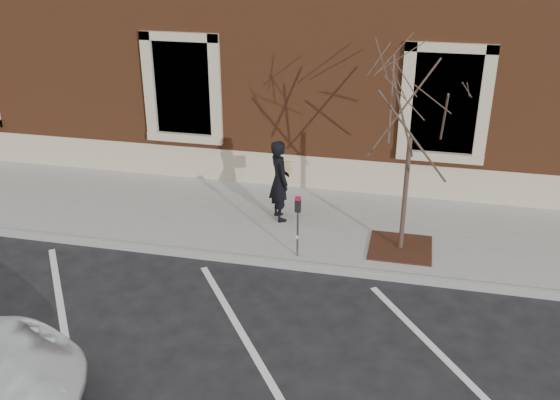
# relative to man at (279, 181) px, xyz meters

# --- Properties ---
(ground) EXTENTS (120.00, 120.00, 0.00)m
(ground) POSITION_rel_man_xyz_m (0.26, -1.72, -1.03)
(ground) COLOR #28282B
(ground) RESTS_ON ground
(sidewalk_near) EXTENTS (40.00, 3.50, 0.15)m
(sidewalk_near) POSITION_rel_man_xyz_m (0.26, 0.03, -0.95)
(sidewalk_near) COLOR #B2B0A7
(sidewalk_near) RESTS_ON ground
(curb_near) EXTENTS (40.00, 0.12, 0.15)m
(curb_near) POSITION_rel_man_xyz_m (0.26, -1.77, -0.95)
(curb_near) COLOR #9E9E99
(curb_near) RESTS_ON ground
(parking_stripes) EXTENTS (28.00, 4.40, 0.01)m
(parking_stripes) POSITION_rel_man_xyz_m (0.26, -3.92, -1.03)
(parking_stripes) COLOR silver
(parking_stripes) RESTS_ON ground
(building_civic) EXTENTS (40.00, 8.62, 8.00)m
(building_civic) POSITION_rel_man_xyz_m (0.26, 6.02, 2.97)
(building_civic) COLOR brown
(building_civic) RESTS_ON ground
(man) EXTENTS (0.69, 0.77, 1.76)m
(man) POSITION_rel_man_xyz_m (0.00, 0.00, 0.00)
(man) COLOR black
(man) RESTS_ON sidewalk_near
(parking_meter) EXTENTS (0.11, 0.09, 1.23)m
(parking_meter) POSITION_rel_man_xyz_m (0.69, -1.52, -0.02)
(parking_meter) COLOR #595B60
(parking_meter) RESTS_ON sidewalk_near
(tree_grate) EXTENTS (1.21, 1.21, 0.03)m
(tree_grate) POSITION_rel_man_xyz_m (2.61, -0.80, -0.86)
(tree_grate) COLOR #432515
(tree_grate) RESTS_ON sidewalk_near
(sapling) EXTENTS (2.50, 2.50, 4.16)m
(sapling) POSITION_rel_man_xyz_m (2.61, -0.80, 2.04)
(sapling) COLOR #4B352D
(sapling) RESTS_ON sidewalk_near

